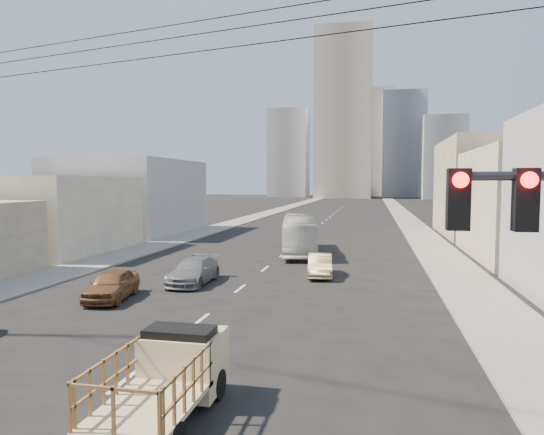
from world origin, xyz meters
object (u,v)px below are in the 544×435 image
(sedan_grey, at_px, (193,271))
(city_bus, at_px, (299,234))
(sedan_brown, at_px, (112,285))
(sedan_tan, at_px, (320,265))
(flatbed_pickup, at_px, (166,372))

(sedan_grey, bearing_deg, city_bus, 72.18)
(sedan_brown, height_order, sedan_tan, sedan_brown)
(sedan_tan, bearing_deg, city_bus, 99.83)
(flatbed_pickup, bearing_deg, sedan_brown, 125.51)
(city_bus, height_order, sedan_brown, city_bus)
(flatbed_pickup, height_order, sedan_grey, flatbed_pickup)
(city_bus, xyz_separation_m, sedan_brown, (-6.41, -16.89, -0.76))
(sedan_tan, relative_size, sedan_grey, 0.83)
(city_bus, height_order, sedan_grey, city_bus)
(sedan_tan, height_order, sedan_grey, sedan_grey)
(city_bus, height_order, sedan_tan, city_bus)
(city_bus, bearing_deg, sedan_tan, -83.29)
(sedan_brown, bearing_deg, city_bus, 59.79)
(flatbed_pickup, xyz_separation_m, sedan_brown, (-7.36, 10.32, -0.39))
(flatbed_pickup, xyz_separation_m, city_bus, (-0.96, 27.21, 0.37))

